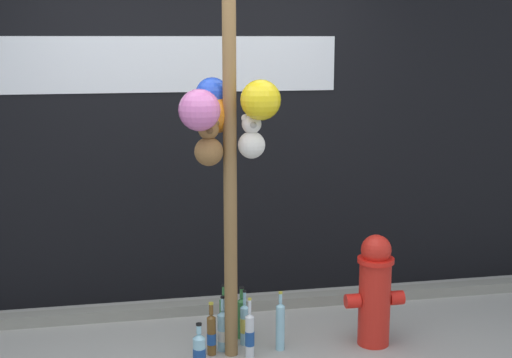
{
  "coord_description": "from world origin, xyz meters",
  "views": [
    {
      "loc": [
        -0.55,
        -3.64,
        1.97
      ],
      "look_at": [
        0.25,
        0.48,
        1.13
      ],
      "focal_mm": 49.33,
      "sensor_mm": 36.0,
      "label": 1
    }
  ],
  "objects_px": {
    "memorial_post": "(224,96)",
    "bottle_0": "(211,334)",
    "bottle_1": "(280,325)",
    "bottle_3": "(224,318)",
    "bottle_6": "(223,330)",
    "fire_hydrant": "(375,290)",
    "bottle_4": "(199,350)",
    "bottle_2": "(245,324)",
    "bottle_7": "(250,335)",
    "bottle_5": "(242,316)"
  },
  "relations": [
    {
      "from": "bottle_0",
      "to": "bottle_5",
      "type": "relative_size",
      "value": 0.97
    },
    {
      "from": "bottle_1",
      "to": "bottle_3",
      "type": "distance_m",
      "value": 0.41
    },
    {
      "from": "fire_hydrant",
      "to": "bottle_1",
      "type": "distance_m",
      "value": 0.65
    },
    {
      "from": "bottle_1",
      "to": "bottle_4",
      "type": "relative_size",
      "value": 1.38
    },
    {
      "from": "bottle_6",
      "to": "bottle_7",
      "type": "bearing_deg",
      "value": -41.63
    },
    {
      "from": "fire_hydrant",
      "to": "bottle_2",
      "type": "xyz_separation_m",
      "value": [
        -0.83,
        0.15,
        -0.23
      ]
    },
    {
      "from": "bottle_6",
      "to": "bottle_2",
      "type": "bearing_deg",
      "value": 21.42
    },
    {
      "from": "fire_hydrant",
      "to": "bottle_4",
      "type": "bearing_deg",
      "value": -174.26
    },
    {
      "from": "bottle_0",
      "to": "bottle_1",
      "type": "xyz_separation_m",
      "value": [
        0.44,
        -0.01,
        0.03
      ]
    },
    {
      "from": "fire_hydrant",
      "to": "bottle_5",
      "type": "distance_m",
      "value": 0.9
    },
    {
      "from": "bottle_7",
      "to": "bottle_2",
      "type": "bearing_deg",
      "value": 89.51
    },
    {
      "from": "bottle_4",
      "to": "bottle_0",
      "type": "bearing_deg",
      "value": 59.12
    },
    {
      "from": "bottle_1",
      "to": "memorial_post",
      "type": "bearing_deg",
      "value": -178.62
    },
    {
      "from": "bottle_1",
      "to": "bottle_6",
      "type": "relative_size",
      "value": 1.07
    },
    {
      "from": "memorial_post",
      "to": "bottle_0",
      "type": "xyz_separation_m",
      "value": [
        -0.09,
        0.02,
        -1.5
      ]
    },
    {
      "from": "memorial_post",
      "to": "bottle_7",
      "type": "height_order",
      "value": "memorial_post"
    },
    {
      "from": "fire_hydrant",
      "to": "bottle_7",
      "type": "distance_m",
      "value": 0.86
    },
    {
      "from": "fire_hydrant",
      "to": "bottle_4",
      "type": "relative_size",
      "value": 2.61
    },
    {
      "from": "bottle_3",
      "to": "bottle_4",
      "type": "height_order",
      "value": "bottle_3"
    },
    {
      "from": "bottle_1",
      "to": "bottle_5",
      "type": "bearing_deg",
      "value": 133.5
    },
    {
      "from": "memorial_post",
      "to": "bottle_6",
      "type": "bearing_deg",
      "value": 97.44
    },
    {
      "from": "bottle_4",
      "to": "bottle_5",
      "type": "distance_m",
      "value": 0.5
    },
    {
      "from": "memorial_post",
      "to": "bottle_6",
      "type": "relative_size",
      "value": 7.57
    },
    {
      "from": "memorial_post",
      "to": "bottle_4",
      "type": "xyz_separation_m",
      "value": [
        -0.19,
        -0.14,
        -1.53
      ]
    },
    {
      "from": "bottle_3",
      "to": "bottle_6",
      "type": "xyz_separation_m",
      "value": [
        -0.03,
        -0.18,
        -0.01
      ]
    },
    {
      "from": "fire_hydrant",
      "to": "bottle_6",
      "type": "relative_size",
      "value": 2.03
    },
    {
      "from": "bottle_2",
      "to": "bottle_6",
      "type": "xyz_separation_m",
      "value": [
        -0.15,
        -0.06,
        -0.01
      ]
    },
    {
      "from": "bottle_2",
      "to": "bottle_4",
      "type": "xyz_separation_m",
      "value": [
        -0.33,
        -0.27,
        -0.03
      ]
    },
    {
      "from": "fire_hydrant",
      "to": "bottle_7",
      "type": "bearing_deg",
      "value": -177.29
    },
    {
      "from": "bottle_0",
      "to": "bottle_1",
      "type": "bearing_deg",
      "value": -1.91
    },
    {
      "from": "bottle_1",
      "to": "bottle_5",
      "type": "relative_size",
      "value": 1.09
    },
    {
      "from": "fire_hydrant",
      "to": "bottle_7",
      "type": "height_order",
      "value": "fire_hydrant"
    },
    {
      "from": "bottle_5",
      "to": "bottle_6",
      "type": "height_order",
      "value": "bottle_6"
    },
    {
      "from": "bottle_3",
      "to": "fire_hydrant",
      "type": "bearing_deg",
      "value": -16.35
    },
    {
      "from": "bottle_6",
      "to": "bottle_7",
      "type": "height_order",
      "value": "bottle_7"
    },
    {
      "from": "bottle_0",
      "to": "bottle_6",
      "type": "distance_m",
      "value": 0.09
    },
    {
      "from": "bottle_0",
      "to": "bottle_3",
      "type": "bearing_deg",
      "value": 63.61
    },
    {
      "from": "bottle_0",
      "to": "bottle_6",
      "type": "xyz_separation_m",
      "value": [
        0.08,
        0.05,
        -0.0
      ]
    },
    {
      "from": "bottle_1",
      "to": "bottle_7",
      "type": "relative_size",
      "value": 1.0
    },
    {
      "from": "bottle_5",
      "to": "bottle_7",
      "type": "distance_m",
      "value": 0.29
    },
    {
      "from": "bottle_7",
      "to": "bottle_4",
      "type": "bearing_deg",
      "value": -166.75
    },
    {
      "from": "bottle_1",
      "to": "bottle_5",
      "type": "distance_m",
      "value": 0.31
    },
    {
      "from": "bottle_6",
      "to": "fire_hydrant",
      "type": "bearing_deg",
      "value": -5.44
    },
    {
      "from": "bottle_2",
      "to": "bottle_7",
      "type": "height_order",
      "value": "bottle_7"
    },
    {
      "from": "bottle_0",
      "to": "bottle_1",
      "type": "distance_m",
      "value": 0.44
    },
    {
      "from": "bottle_0",
      "to": "bottle_4",
      "type": "relative_size",
      "value": 1.23
    },
    {
      "from": "bottle_0",
      "to": "bottle_2",
      "type": "bearing_deg",
      "value": 25.02
    },
    {
      "from": "bottle_4",
      "to": "memorial_post",
      "type": "bearing_deg",
      "value": 36.41
    },
    {
      "from": "bottle_0",
      "to": "bottle_6",
      "type": "relative_size",
      "value": 0.95
    },
    {
      "from": "bottle_0",
      "to": "bottle_3",
      "type": "relative_size",
      "value": 0.93
    }
  ]
}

